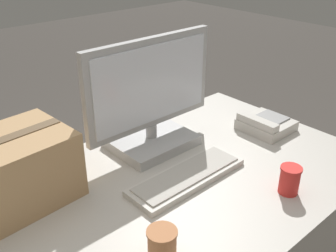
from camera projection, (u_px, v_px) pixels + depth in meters
monitor at (151, 104)px, 1.52m from camera, size 0.58×0.26×0.44m
keyboard at (187, 176)px, 1.38m from camera, size 0.45×0.16×0.03m
desk_phone at (265, 124)px, 1.71m from camera, size 0.19×0.20×0.07m
paper_cup_left at (162, 244)px, 1.05m from camera, size 0.08×0.08×0.09m
paper_cup_right at (290, 180)px, 1.30m from camera, size 0.07×0.07×0.10m
cardboard_box at (12, 171)px, 1.23m from camera, size 0.38×0.30×0.23m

